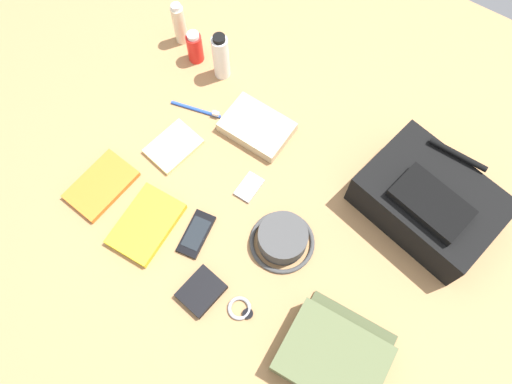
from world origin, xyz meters
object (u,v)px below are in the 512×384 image
Objects in this scene: cell_phone at (196,234)px; wristwatch at (241,309)px; bucket_hat at (282,239)px; sunscreen_spray at (195,47)px; travel_guidebook at (146,224)px; toiletry_pouch at (333,358)px; paperback_novel at (101,185)px; folded_towel at (257,127)px; media_player at (249,187)px; wallet at (201,291)px; toothpaste_tube at (221,57)px; backpack at (429,201)px; notepad at (174,146)px; toothbrush at (199,110)px; lotion_bottle at (179,24)px.

cell_phone is 1.96× the size of wristwatch.
sunscreen_spray reaches higher than bucket_hat.
cell_phone is (0.13, 0.05, -0.00)m from travel_guidebook.
toiletry_pouch is 0.79m from paperback_novel.
media_player is at bearing -63.61° from folded_towel.
paperback_novel is 0.43m from wallet.
toothpaste_tube is at bearing 82.63° from paperback_novel.
toothpaste_tube is at bearing 150.99° from folded_towel.
media_player is at bearing -154.91° from backpack.
bucket_hat reaches higher than media_player.
sunscreen_spray is at bearing 124.26° from notepad.
cell_phone is at bearing 139.01° from wallet.
sunscreen_spray is 1.37× the size of media_player.
media_player is 0.53× the size of toothbrush.
notepad is (-0.69, 0.27, -0.03)m from toiletry_pouch.
toothpaste_tube reaches higher than travel_guidebook.
wallet is (-0.38, -0.53, -0.06)m from backpack.
lotion_bottle reaches higher than paperback_novel.
bucket_hat is 0.67m from sunscreen_spray.
paperback_novel is at bearing 172.24° from wristwatch.
paperback_novel is at bearing -151.46° from backpack.
toothbrush is 1.45× the size of wallet.
toiletry_pouch is at bearing -32.93° from media_player.
lotion_bottle is at bearing 129.68° from cell_phone.
media_player is at bearing 32.55° from paperback_novel.
sunscreen_spray is 0.77× the size of notepad.
paperback_novel reaches higher than notepad.
media_player is at bearing 147.07° from toiletry_pouch.
toiletry_pouch reaches higher than toothbrush.
sunscreen_spray reaches higher than toothbrush.
notepad is at bearing 158.90° from toiletry_pouch.
bucket_hat is at bearing 27.69° from cell_phone.
wallet is 0.55× the size of folded_towel.
wristwatch is at bearing -51.72° from toothpaste_tube.
travel_guidebook is 2.49× the size of media_player.
backpack is at bearing 28.54° from paperback_novel.
folded_towel is at bearing 116.39° from media_player.
folded_towel is at bearing -20.66° from sunscreen_spray.
notepad is (0.01, -0.14, 0.00)m from toothbrush.
toiletry_pouch is 2.34× the size of wallet.
toiletry_pouch is 0.81m from toothbrush.
folded_towel reaches higher than notepad.
media_player is (-0.44, -0.21, -0.06)m from backpack.
toiletry_pouch reaches higher than travel_guidebook.
sunscreen_spray is 0.76m from wallet.
sunscreen_spray is at bearing 133.86° from wristwatch.
travel_guidebook is 2.96× the size of wristwatch.
travel_guidebook is 0.31m from media_player.
travel_guidebook is at bearing 172.21° from wallet.
notepad is (0.03, -0.30, -0.08)m from toothpaste_tube.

